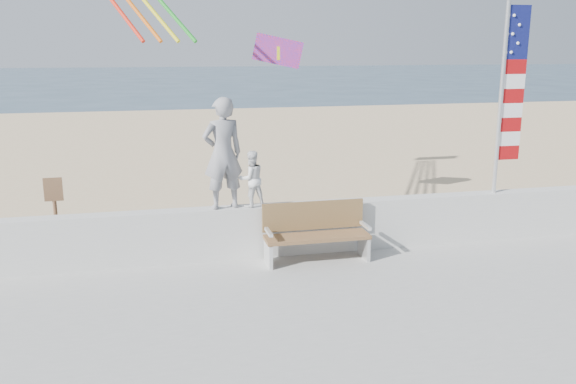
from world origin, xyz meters
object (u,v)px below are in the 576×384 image
flag (508,91)px  bench (316,231)px  child (251,179)px  adult (223,154)px

flag → bench: bearing=-173.1°
child → adult: bearing=-14.8°
bench → adult: bearing=163.3°
adult → bench: size_ratio=1.05×
child → flag: 5.00m
adult → flag: (5.27, -0.00, 0.96)m
adult → child: adult is taller
child → bench: size_ratio=0.54×
bench → flag: size_ratio=0.51×
adult → child: 0.67m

